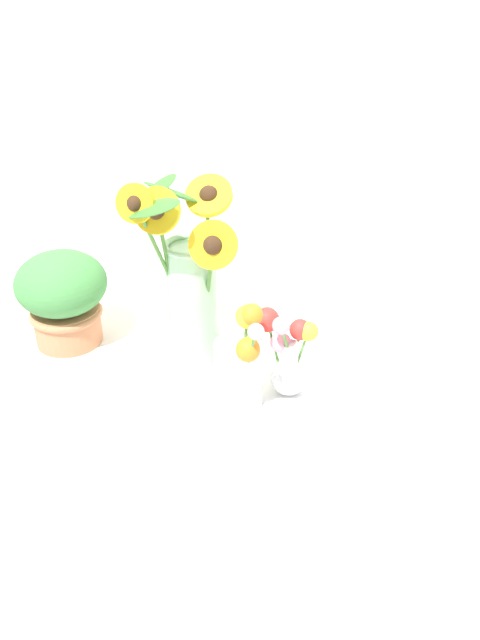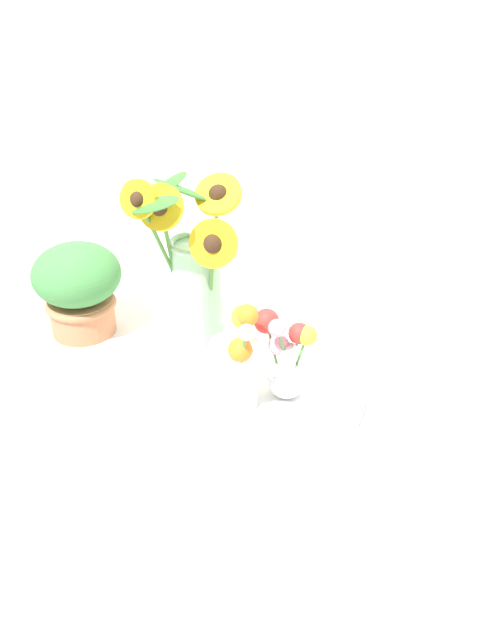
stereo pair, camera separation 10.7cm
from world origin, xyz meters
name	(u,v)px [view 1 (the left image)]	position (x,y,z in m)	size (l,w,h in m)	color
ground_plane	(230,418)	(0.00, 0.00, 0.00)	(6.00, 6.00, 0.00)	silver
serving_tray	(240,385)	(0.00, 0.08, 0.01)	(0.45, 0.45, 0.02)	white
mason_jar_sunflowers	(190,285)	(-0.10, 0.13, 0.18)	(0.21, 0.24, 0.37)	#99CC9E
vase_small_center	(241,366)	(0.01, 0.02, 0.10)	(0.09, 0.10, 0.19)	white
vase_bulb_right	(287,354)	(0.08, 0.07, 0.10)	(0.11, 0.08, 0.16)	white
potted_plant	(63,295)	(-0.38, 0.17, 0.11)	(0.18, 0.18, 0.20)	#B7704C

